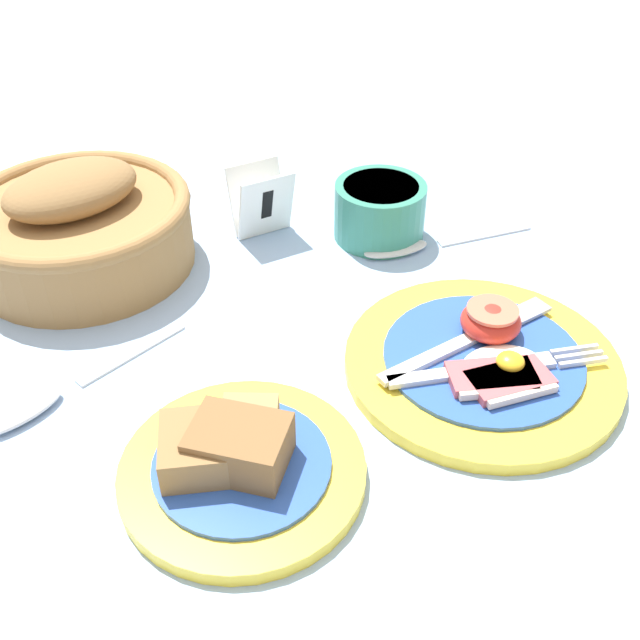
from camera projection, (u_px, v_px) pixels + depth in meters
ground_plane at (344, 386)px, 0.62m from camera, size 3.00×3.00×0.00m
breakfast_plate at (485, 360)px, 0.63m from camera, size 0.23×0.23×0.04m
bread_plate at (238, 460)px, 0.53m from camera, size 0.18×0.18×0.05m
sugar_cup at (380, 209)px, 0.78m from camera, size 0.10×0.10×0.06m
bread_basket at (79, 225)px, 0.73m from camera, size 0.22×0.22×0.11m
number_card at (262, 202)px, 0.78m from camera, size 0.06×0.05×0.07m
teaspoon_by_saucer at (420, 245)px, 0.78m from camera, size 0.19×0.03×0.01m
teaspoon_near_cup at (52, 395)px, 0.60m from camera, size 0.18×0.10×0.01m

